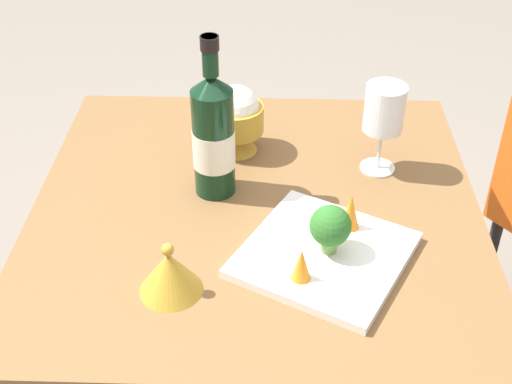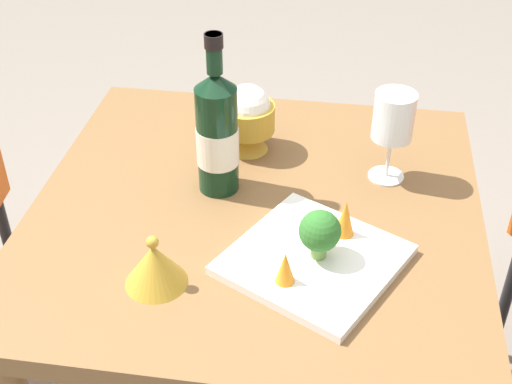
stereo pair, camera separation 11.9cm
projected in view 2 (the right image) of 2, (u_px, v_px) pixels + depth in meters
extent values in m
cube|color=brown|center=(256.00, 214.00, 1.28)|extent=(0.81, 0.81, 0.04)
cylinder|color=brown|center=(414.00, 260.00, 1.73)|extent=(0.05, 0.05, 0.70)
cylinder|color=brown|center=(145.00, 234.00, 1.82)|extent=(0.05, 0.05, 0.70)
cylinder|color=black|center=(12.00, 258.00, 1.94)|extent=(0.03, 0.03, 0.43)
cylinder|color=black|center=(506.00, 300.00, 1.81)|extent=(0.03, 0.03, 0.43)
cylinder|color=black|center=(217.00, 140.00, 1.25)|extent=(0.08, 0.08, 0.21)
cone|color=black|center=(215.00, 81.00, 1.18)|extent=(0.08, 0.08, 0.03)
cylinder|color=black|center=(214.00, 54.00, 1.16)|extent=(0.03, 0.03, 0.07)
cylinder|color=black|center=(214.00, 41.00, 1.14)|extent=(0.03, 0.03, 0.02)
cylinder|color=silver|center=(218.00, 145.00, 1.26)|extent=(0.08, 0.08, 0.07)
cylinder|color=white|center=(386.00, 176.00, 1.34)|extent=(0.07, 0.07, 0.00)
cylinder|color=white|center=(388.00, 157.00, 1.31)|extent=(0.01, 0.01, 0.08)
cylinder|color=white|center=(394.00, 116.00, 1.26)|extent=(0.08, 0.08, 0.09)
cone|color=gold|center=(247.00, 139.00, 1.41)|extent=(0.08, 0.08, 0.04)
cylinder|color=gold|center=(247.00, 118.00, 1.38)|extent=(0.11, 0.11, 0.05)
sphere|color=white|center=(247.00, 108.00, 1.37)|extent=(0.09, 0.09, 0.09)
cone|color=gold|center=(155.00, 265.00, 1.08)|extent=(0.10, 0.10, 0.07)
sphere|color=gold|center=(152.00, 242.00, 1.06)|extent=(0.02, 0.02, 0.02)
cube|color=white|center=(314.00, 260.00, 1.14)|extent=(0.34, 0.34, 0.02)
cylinder|color=#729E4C|center=(319.00, 249.00, 1.13)|extent=(0.03, 0.03, 0.03)
sphere|color=#2D6B28|center=(320.00, 231.00, 1.10)|extent=(0.07, 0.07, 0.07)
cone|color=orange|center=(285.00, 267.00, 1.07)|extent=(0.03, 0.03, 0.06)
cone|color=orange|center=(345.00, 218.00, 1.16)|extent=(0.03, 0.03, 0.07)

